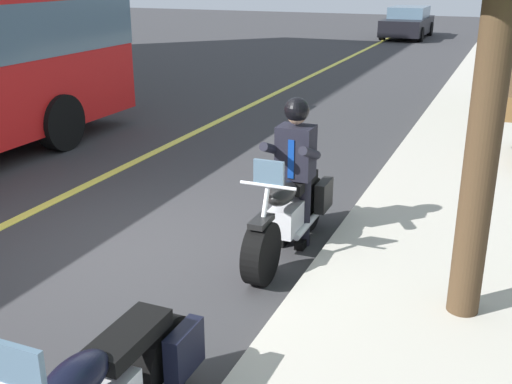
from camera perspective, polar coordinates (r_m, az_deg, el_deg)
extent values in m
plane|color=#333335|center=(7.36, -10.26, -5.16)|extent=(80.00, 80.00, 0.00)
cube|color=#E5DB4C|center=(8.55, -21.66, -2.66)|extent=(60.00, 0.16, 0.01)
cylinder|color=black|center=(6.37, 0.48, -5.61)|extent=(0.66, 0.21, 0.66)
cylinder|color=black|center=(7.72, 4.72, -1.01)|extent=(0.66, 0.21, 0.66)
cube|color=silver|center=(7.03, 2.89, -2.34)|extent=(0.56, 0.29, 0.32)
ellipsoid|color=black|center=(6.72, 2.38, -0.10)|extent=(0.56, 0.29, 0.24)
cube|color=black|center=(7.22, 3.85, 0.98)|extent=(0.70, 0.29, 0.12)
cube|color=black|center=(7.57, 6.23, -0.30)|extent=(0.40, 0.12, 0.36)
cube|color=black|center=(7.69, 3.08, 0.13)|extent=(0.40, 0.12, 0.36)
cylinder|color=silver|center=(6.28, 0.55, -3.31)|extent=(0.35, 0.05, 0.76)
cylinder|color=silver|center=(6.28, 1.10, 0.58)|extent=(0.04, 0.60, 0.04)
cube|color=black|center=(6.23, 0.49, -2.70)|extent=(0.36, 0.16, 0.06)
cylinder|color=silver|center=(7.30, 4.84, -2.86)|extent=(0.90, 0.09, 0.08)
cube|color=slate|center=(6.25, 1.18, 1.68)|extent=(0.04, 0.32, 0.28)
cylinder|color=black|center=(7.21, 4.45, -1.78)|extent=(0.14, 0.14, 0.84)
cube|color=black|center=(7.30, 4.23, -4.64)|extent=(0.26, 0.11, 0.10)
cylinder|color=black|center=(7.28, 2.65, -1.52)|extent=(0.14, 0.14, 0.84)
cube|color=black|center=(7.37, 2.45, -4.36)|extent=(0.26, 0.11, 0.10)
cube|color=black|center=(7.02, 3.67, 3.67)|extent=(0.32, 0.40, 0.60)
cube|color=navy|center=(6.89, 3.23, 3.01)|extent=(0.02, 0.07, 0.44)
cylinder|color=black|center=(6.77, 4.96, 3.57)|extent=(0.55, 0.11, 0.28)
cylinder|color=black|center=(6.91, 1.47, 3.97)|extent=(0.55, 0.11, 0.28)
sphere|color=tan|center=(6.91, 3.74, 7.10)|extent=(0.22, 0.22, 0.22)
sphere|color=black|center=(6.90, 3.75, 7.50)|extent=(0.28, 0.28, 0.28)
cylinder|color=black|center=(4.85, -8.54, -14.73)|extent=(0.66, 0.20, 0.66)
ellipsoid|color=black|center=(3.98, -16.23, -16.17)|extent=(0.56, 0.28, 0.24)
cube|color=black|center=(4.35, -11.60, -12.92)|extent=(0.70, 0.28, 0.12)
cube|color=black|center=(4.64, -6.57, -14.20)|extent=(0.40, 0.12, 0.36)
cube|color=black|center=(4.84, -11.23, -12.89)|extent=(0.40, 0.12, 0.36)
cube|color=slate|center=(3.55, -20.89, -14.89)|extent=(0.04, 0.32, 0.28)
cylinder|color=black|center=(11.59, -17.46, 6.09)|extent=(1.00, 0.30, 1.00)
cube|color=black|center=(30.82, 13.69, 14.58)|extent=(4.60, 1.80, 0.70)
cube|color=slate|center=(30.98, 13.84, 15.61)|extent=(2.40, 1.60, 0.60)
cylinder|color=black|center=(29.28, 14.84, 13.78)|extent=(0.64, 0.22, 0.64)
cylinder|color=black|center=(29.57, 11.49, 14.09)|extent=(0.64, 0.22, 0.64)
cylinder|color=black|center=(32.14, 15.64, 14.19)|extent=(0.64, 0.22, 0.64)
cylinder|color=black|center=(32.41, 12.58, 14.48)|extent=(0.64, 0.22, 0.64)
cylinder|color=#42301E|center=(5.46, 20.06, 4.07)|extent=(0.28, 0.28, 3.09)
cube|color=slate|center=(21.23, -22.05, 15.55)|extent=(1.10, 0.06, 1.60)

